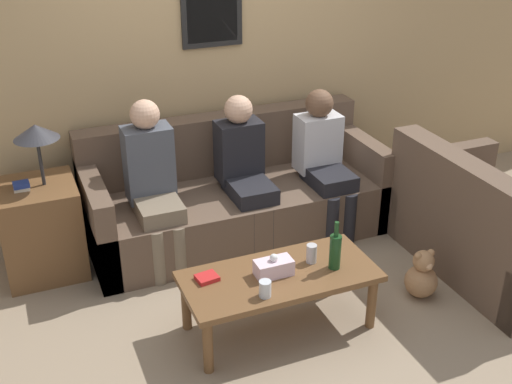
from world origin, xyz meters
The scene contains 15 objects.
ground_plane centered at (0.00, 0.00, 0.00)m, with size 16.00×16.00×0.00m, color gray.
wall_back centered at (0.00, 1.03, 1.30)m, with size 9.00×0.08×2.60m.
couch_main centered at (0.00, 0.55, 0.30)m, with size 2.32×0.92×0.89m.
couch_side centered at (1.51, -0.65, 0.31)m, with size 0.92×1.45×0.89m.
coffee_table centered at (-0.18, -0.71, 0.35)m, with size 1.20×0.55×0.41m.
side_table_with_lamp centered at (-1.47, 0.54, 0.37)m, with size 0.54×0.54×1.12m.
wine_bottle centered at (0.16, -0.78, 0.53)m, with size 0.07×0.07×0.32m.
drinking_glass centered at (-0.36, -0.89, 0.46)m, with size 0.07×0.07×0.10m.
book_stack centered at (-0.61, -0.60, 0.42)m, with size 0.14×0.12×0.03m.
soda_can centered at (0.06, -0.67, 0.47)m, with size 0.07×0.07×0.12m.
tissue_box centered at (-0.22, -0.71, 0.46)m, with size 0.23×0.12×0.15m.
person_left centered at (-0.68, 0.37, 0.66)m, with size 0.34×0.57×1.22m.
person_middle centered at (0.03, 0.41, 0.62)m, with size 0.34×0.60×1.14m.
person_right centered at (0.67, 0.36, 0.62)m, with size 0.34×0.59×1.13m.
teddy_bear centered at (0.85, -0.77, 0.15)m, with size 0.22×0.22×0.35m.
Camera 1 is at (-1.57, -3.69, 2.60)m, focal length 45.00 mm.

